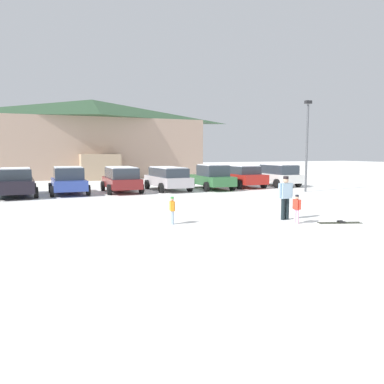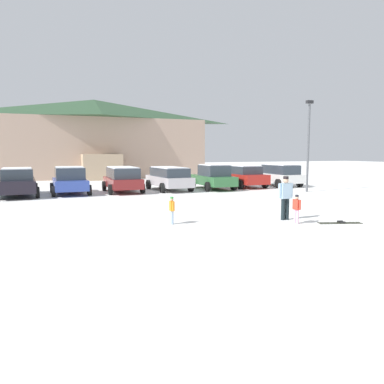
% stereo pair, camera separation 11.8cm
% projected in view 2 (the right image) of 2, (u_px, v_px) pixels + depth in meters
% --- Properties ---
extents(ground, '(160.00, 160.00, 0.00)m').
position_uv_depth(ground, '(313.00, 248.00, 10.04)').
color(ground, white).
extents(ski_lodge, '(22.30, 10.61, 8.01)m').
position_uv_depth(ski_lodge, '(95.00, 138.00, 39.14)').
color(ski_lodge, tan).
rests_on(ski_lodge, ground).
extents(parked_black_sedan, '(2.37, 4.74, 1.68)m').
position_uv_depth(parked_black_sedan, '(18.00, 182.00, 21.85)').
color(parked_black_sedan, black).
rests_on(parked_black_sedan, ground).
extents(parked_blue_hatchback, '(2.24, 4.09, 1.70)m').
position_uv_depth(parked_blue_hatchback, '(70.00, 180.00, 22.99)').
color(parked_blue_hatchback, '#30469E').
rests_on(parked_blue_hatchback, ground).
extents(parked_maroon_van, '(2.27, 4.28, 1.64)m').
position_uv_depth(parked_maroon_van, '(123.00, 178.00, 24.16)').
color(parked_maroon_van, maroon).
rests_on(parked_maroon_van, ground).
extents(parked_silver_wagon, '(2.33, 4.71, 1.59)m').
position_uv_depth(parked_silver_wagon, '(169.00, 178.00, 25.33)').
color(parked_silver_wagon, '#BDB7BC').
rests_on(parked_silver_wagon, ground).
extents(parked_green_coupe, '(2.19, 4.36, 1.74)m').
position_uv_depth(parked_green_coupe, '(213.00, 177.00, 26.05)').
color(parked_green_coupe, '#326C3B').
rests_on(parked_green_coupe, ground).
extents(parked_red_sedan, '(2.28, 4.20, 1.62)m').
position_uv_depth(parked_red_sedan, '(244.00, 176.00, 27.56)').
color(parked_red_sedan, '#B1231C').
rests_on(parked_red_sedan, ground).
extents(parked_white_suv, '(2.21, 4.16, 1.67)m').
position_uv_depth(parked_white_suv, '(280.00, 174.00, 28.58)').
color(parked_white_suv, white).
rests_on(parked_white_suv, ground).
extents(skier_child_in_red_jacket, '(0.18, 0.39, 1.05)m').
position_uv_depth(skier_child_in_red_jacket, '(297.00, 207.00, 13.46)').
color(skier_child_in_red_jacket, '#EDACCE').
rests_on(skier_child_in_red_jacket, ground).
extents(skier_child_in_orange_jacket, '(0.16, 0.37, 0.99)m').
position_uv_depth(skier_child_in_orange_jacket, '(172.00, 209.00, 13.36)').
color(skier_child_in_orange_jacket, '#94B1CF').
rests_on(skier_child_in_orange_jacket, ground).
extents(skier_adult_in_blue_parka, '(0.62, 0.26, 1.67)m').
position_uv_depth(skier_adult_in_blue_parka, '(285.00, 195.00, 14.20)').
color(skier_adult_in_blue_parka, black).
rests_on(skier_adult_in_blue_parka, ground).
extents(pair_of_skis, '(1.60, 0.78, 0.08)m').
position_uv_depth(pair_of_skis, '(340.00, 223.00, 13.58)').
color(pair_of_skis, '#292C1E').
rests_on(pair_of_skis, ground).
extents(lamp_post, '(0.44, 0.24, 5.86)m').
position_uv_depth(lamp_post, '(308.00, 141.00, 24.11)').
color(lamp_post, '#515459').
rests_on(lamp_post, ground).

